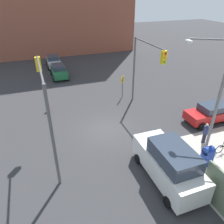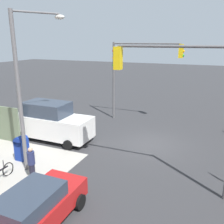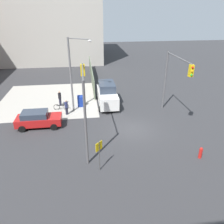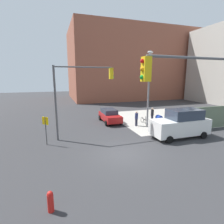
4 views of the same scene
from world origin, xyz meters
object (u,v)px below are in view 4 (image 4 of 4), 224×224
Objects in this scene: traffic_signal_nw_corner at (79,88)px; fire_hydrant at (50,201)px; smokestack at (183,64)px; pedestrian_waiting at (152,115)px; mailbox_blue at (159,121)px; sedan_red at (110,116)px; street_lamp_corner at (149,85)px; pedestrian_crossing at (136,118)px; traffic_signal_se_corner at (204,96)px; van_white_delivery at (181,124)px; bicycle_leaning_on_fence at (144,121)px.

traffic_signal_nw_corner reaches higher than fire_hydrant.
pedestrian_waiting is (-23.08, -22.60, -8.10)m from smokestack.
mailbox_blue is 0.33× the size of sedan_red.
street_lamp_corner reaches higher than pedestrian_crossing.
pedestrian_waiting is at bearing 17.39° from traffic_signal_nw_corner.
traffic_signal_nw_corner is 9.49m from mailbox_blue.
traffic_signal_nw_corner is at bearing 117.76° from traffic_signal_se_corner.
mailbox_blue is 0.78× the size of pedestrian_waiting.
traffic_signal_se_corner reaches higher than sedan_red.
van_white_delivery reaches higher than fire_hydrant.
traffic_signal_se_corner reaches higher than fire_hydrant.
traffic_signal_nw_corner is 10.37m from pedestrian_waiting.
van_white_delivery reaches higher than pedestrian_crossing.
pedestrian_waiting is (4.99, -1.70, 0.11)m from sedan_red.
fire_hydrant is at bearing -132.93° from bicycle_leaning_on_fence.
pedestrian_waiting is 1.36m from bicycle_leaning_on_fence.
mailbox_blue is at bearing -134.91° from pedestrian_waiting.
mailbox_blue is at bearing -133.44° from smokestack.
sedan_red is at bearing 130.33° from pedestrian_waiting.
smokestack is 19.27× the size of fire_hydrant.
traffic_signal_nw_corner is at bearing -132.87° from sedan_red.
smokestack reaches higher than pedestrian_waiting.
traffic_signal_nw_corner is 6.91× the size of fire_hydrant.
sedan_red is 3.53m from pedestrian_crossing.
pedestrian_crossing is (-2.00, 1.50, 0.12)m from mailbox_blue.
pedestrian_crossing is at bearing 128.70° from street_lamp_corner.
pedestrian_crossing is (1.92, 11.00, -3.76)m from traffic_signal_se_corner.
traffic_signal_se_corner reaches higher than pedestrian_crossing.
van_white_delivery is 2.95× the size of pedestrian_waiting.
traffic_signal_nw_corner reaches higher than van_white_delivery.
bicycle_leaning_on_fence is (3.32, 11.70, -4.30)m from traffic_signal_se_corner.
pedestrian_crossing is (-0.82, 1.02, -3.82)m from street_lamp_corner.
traffic_signal_nw_corner and traffic_signal_se_corner have the same top height.
pedestrian_waiting is (11.80, 11.60, 0.47)m from fire_hydrant.
traffic_signal_se_corner is at bearing 102.33° from pedestrian_crossing.
smokestack is 33.30m from pedestrian_waiting.
fire_hydrant is 15.56m from bicycle_leaning_on_fence.
smokestack is 4.22× the size of sedan_red.
traffic_signal_se_corner is 8.26m from van_white_delivery.
fire_hydrant is at bearing -152.31° from van_white_delivery.
pedestrian_waiting is 1.04× the size of bicycle_leaning_on_fence.
traffic_signal_se_corner is 1.20× the size of van_white_delivery.
traffic_signal_nw_corner is 3.82× the size of pedestrian_crossing.
van_white_delivery is at bearing -16.89° from traffic_signal_nw_corner.
traffic_signal_nw_corner is 9.88m from van_white_delivery.
bicycle_leaning_on_fence is at bearing 105.28° from mailbox_blue.
mailbox_blue is at bearing -74.72° from bicycle_leaning_on_fence.
mailbox_blue is 6.01m from sedan_red.
sedan_red is at bearing 131.55° from street_lamp_corner.
street_lamp_corner is 4.72m from bicycle_leaning_on_fence.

